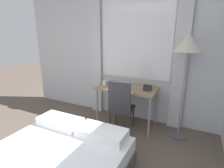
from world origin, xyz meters
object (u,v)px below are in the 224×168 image
Objects in this scene: standing_lamp at (187,49)px; telephone at (148,88)px; book at (122,84)px; desk_chair at (121,105)px; desk at (127,91)px; mug at (104,83)px.

telephone is at bearing 178.65° from standing_lamp.
telephone is 0.57× the size of book.
desk_chair reaches higher than telephone.
desk_chair is 0.50m from book.
standing_lamp reaches higher than desk.
book reaches higher than desk.
standing_lamp is at bearing -4.65° from book.
desk is 0.63× the size of standing_lamp.
book is 0.34m from mug.
book is at bearing 171.79° from telephone.
standing_lamp is (0.93, 0.32, 0.96)m from desk_chair.
book is (-1.09, 0.09, -0.72)m from standing_lamp.
desk_chair is at bearing -137.33° from telephone.
desk_chair is 11.03× the size of mug.
mug is at bearing -154.79° from book.
mug is at bearing 142.77° from desk_chair.
desk_chair is at bearing -161.10° from standing_lamp.
desk_chair is 0.60m from mug.
desk_chair is 1.38m from standing_lamp.
standing_lamp is 0.90m from telephone.
mug is (-0.83, -0.07, 0.00)m from telephone.
telephone reaches higher than book.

